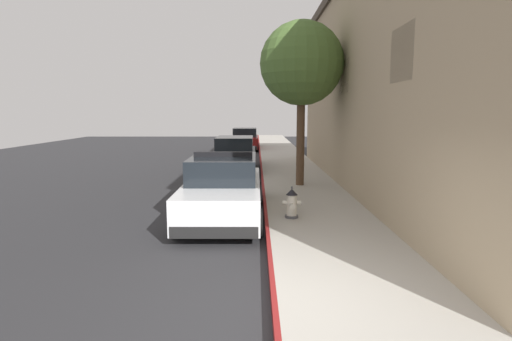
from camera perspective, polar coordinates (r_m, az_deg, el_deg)
The scene contains 9 objects.
ground_plane at distance 15.97m, azimuth -16.06°, elevation -2.14°, with size 28.63×60.00×0.20m, color #2B2B2D.
sidewalk_pavement at distance 15.40m, azimuth 5.90°, elevation -1.55°, with size 2.62×60.00×0.16m, color #ADA89E.
curb_painted_edge at distance 15.32m, azimuth 0.87°, elevation -1.56°, with size 0.08×60.00×0.16m, color maroon.
storefront_building at distance 14.84m, azimuth 23.24°, elevation 11.40°, with size 5.93×19.12×7.33m.
police_cruiser at distance 10.40m, azimuth -4.65°, elevation -2.54°, with size 1.94×4.84×1.68m.
parked_car_silver_ahead at distance 18.61m, azimuth -3.06°, elevation 2.21°, with size 1.94×4.84×1.56m.
parked_car_dark_far at distance 29.27m, azimuth -1.62°, elevation 4.39°, with size 1.94×4.84×1.56m.
fire_hydrant at distance 9.77m, azimuth 4.98°, elevation -4.63°, with size 0.44×0.40×0.76m.
street_tree at distance 14.15m, azimuth 6.37°, elevation 14.62°, with size 2.81×2.81×5.54m.
Camera 1 is at (-0.29, -5.10, 2.68)m, focal length 28.48 mm.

